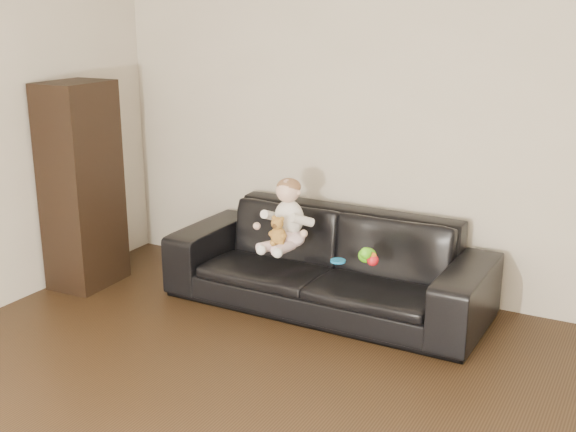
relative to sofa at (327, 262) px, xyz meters
The scene contains 9 objects.
wall_back 1.22m from the sofa, 43.50° to the left, with size 5.00×5.00×0.00m, color beige.
sofa is the anchor object (origin of this frame).
cabinet 1.87m from the sofa, 165.61° to the right, with size 0.38×0.52×1.50m, color black.
shelf_item 1.96m from the sofa, 165.45° to the right, with size 0.18×0.25×0.28m, color silver.
baby 0.42m from the sofa, 154.32° to the right, with size 0.36×0.43×0.48m.
teddy_bear 0.44m from the sofa, 131.89° to the right, with size 0.13×0.13×0.20m.
toy_green 0.40m from the sofa, 21.80° to the right, with size 0.11×0.14×0.10m, color #5FE11A.
toy_rattle 0.47m from the sofa, 24.44° to the right, with size 0.08×0.08×0.08m, color red.
toy_blue_disc 0.31m from the sofa, 50.63° to the right, with size 0.10×0.10×0.01m, color #1779BD.
Camera 1 is at (1.44, -1.98, 2.00)m, focal length 45.00 mm.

